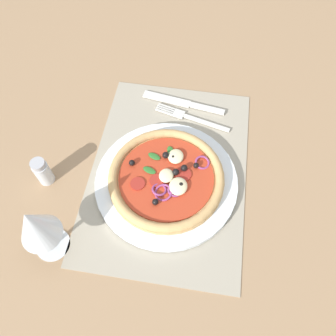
# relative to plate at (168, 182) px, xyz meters

# --- Properties ---
(ground_plane) EXTENTS (1.90, 1.40, 0.02)m
(ground_plane) POSITION_rel_plate_xyz_m (0.03, 0.00, -0.02)
(ground_plane) COLOR #9E7A56
(placemat) EXTENTS (0.47, 0.33, 0.00)m
(placemat) POSITION_rel_plate_xyz_m (0.03, 0.00, -0.01)
(placemat) COLOR #A39984
(placemat) RESTS_ON ground_plane
(plate) EXTENTS (0.29, 0.29, 0.01)m
(plate) POSITION_rel_plate_xyz_m (0.00, 0.00, 0.00)
(plate) COLOR white
(plate) RESTS_ON placemat
(pizza) EXTENTS (0.23, 0.23, 0.03)m
(pizza) POSITION_rel_plate_xyz_m (0.00, -0.00, 0.02)
(pizza) COLOR tan
(pizza) RESTS_ON plate
(fork) EXTENTS (0.06, 0.18, 0.00)m
(fork) POSITION_rel_plate_xyz_m (0.18, -0.02, -0.00)
(fork) COLOR silver
(fork) RESTS_ON placemat
(knife) EXTENTS (0.05, 0.20, 0.01)m
(knife) POSITION_rel_plate_xyz_m (0.22, 0.00, -0.00)
(knife) COLOR silver
(knife) RESTS_ON placemat
(wine_glass) EXTENTS (0.07, 0.07, 0.15)m
(wine_glass) POSITION_rel_plate_xyz_m (-0.16, 0.19, 0.09)
(wine_glass) COLOR silver
(wine_glass) RESTS_ON ground_plane
(pepper_shaker) EXTENTS (0.03, 0.03, 0.07)m
(pepper_shaker) POSITION_rel_plate_xyz_m (-0.03, 0.25, 0.02)
(pepper_shaker) COLOR silver
(pepper_shaker) RESTS_ON ground_plane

